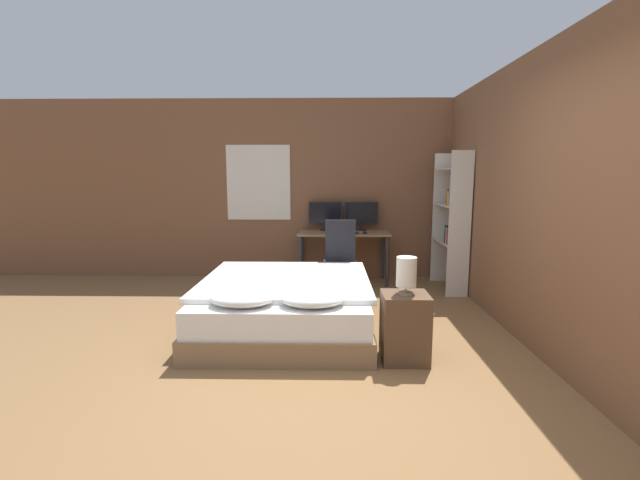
# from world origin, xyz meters

# --- Properties ---
(ground_plane) EXTENTS (20.00, 20.00, 0.00)m
(ground_plane) POSITION_xyz_m (0.00, 0.00, 0.00)
(ground_plane) COLOR brown
(wall_back) EXTENTS (12.00, 0.08, 2.70)m
(wall_back) POSITION_xyz_m (-0.01, 3.68, 1.35)
(wall_back) COLOR brown
(wall_back) RESTS_ON ground_plane
(wall_side_right) EXTENTS (0.06, 12.00, 2.70)m
(wall_side_right) POSITION_xyz_m (1.76, 1.50, 1.35)
(wall_side_right) COLOR brown
(wall_side_right) RESTS_ON ground_plane
(bed) EXTENTS (1.71, 1.91, 0.59)m
(bed) POSITION_xyz_m (-0.55, 1.34, 0.26)
(bed) COLOR #846647
(bed) RESTS_ON ground_plane
(nightstand) EXTENTS (0.39, 0.36, 0.59)m
(nightstand) POSITION_xyz_m (0.55, 0.61, 0.29)
(nightstand) COLOR brown
(nightstand) RESTS_ON ground_plane
(bedside_lamp) EXTENTS (0.17, 0.17, 0.32)m
(bedside_lamp) POSITION_xyz_m (0.55, 0.61, 0.77)
(bedside_lamp) COLOR gray
(bedside_lamp) RESTS_ON nightstand
(desk) EXTENTS (1.33, 0.60, 0.75)m
(desk) POSITION_xyz_m (0.12, 3.31, 0.65)
(desk) COLOR #846042
(desk) RESTS_ON ground_plane
(monitor_left) EXTENTS (0.50, 0.16, 0.43)m
(monitor_left) POSITION_xyz_m (-0.15, 3.51, 1.00)
(monitor_left) COLOR black
(monitor_left) RESTS_ON desk
(monitor_right) EXTENTS (0.50, 0.16, 0.43)m
(monitor_right) POSITION_xyz_m (0.38, 3.51, 1.00)
(monitor_right) COLOR black
(monitor_right) RESTS_ON desk
(keyboard) EXTENTS (0.40, 0.13, 0.02)m
(keyboard) POSITION_xyz_m (0.12, 3.12, 0.76)
(keyboard) COLOR black
(keyboard) RESTS_ON desk
(computer_mouse) EXTENTS (0.07, 0.05, 0.04)m
(computer_mouse) POSITION_xyz_m (0.41, 3.12, 0.77)
(computer_mouse) COLOR black
(computer_mouse) RESTS_ON desk
(office_chair) EXTENTS (0.52, 0.52, 1.02)m
(office_chair) POSITION_xyz_m (0.04, 2.57, 0.39)
(office_chair) COLOR black
(office_chair) RESTS_ON ground_plane
(bookshelf) EXTENTS (0.28, 0.88, 1.88)m
(bookshelf) POSITION_xyz_m (1.57, 2.89, 1.02)
(bookshelf) COLOR beige
(bookshelf) RESTS_ON ground_plane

